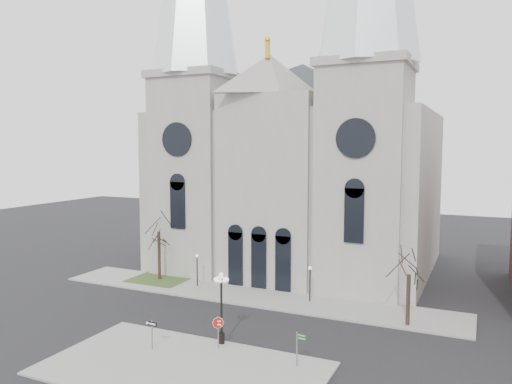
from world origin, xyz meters
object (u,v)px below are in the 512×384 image
at_px(stop_sign, 218,326).
at_px(globe_lamp, 221,299).
at_px(street_name_sign, 298,346).
at_px(one_way_sign, 152,329).

relative_size(stop_sign, globe_lamp, 0.44).
distance_m(stop_sign, street_name_sign, 6.02).
bearing_deg(stop_sign, street_name_sign, -16.86).
distance_m(stop_sign, globe_lamp, 1.89).
height_order(stop_sign, one_way_sign, stop_sign).
xyz_separation_m(stop_sign, one_way_sign, (-4.19, -1.96, -0.24)).
height_order(globe_lamp, street_name_sign, globe_lamp).
distance_m(globe_lamp, one_way_sign, 5.23).
bearing_deg(one_way_sign, stop_sign, 27.97).
height_order(one_way_sign, street_name_sign, street_name_sign).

